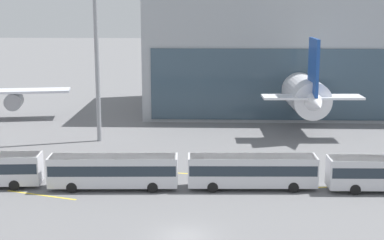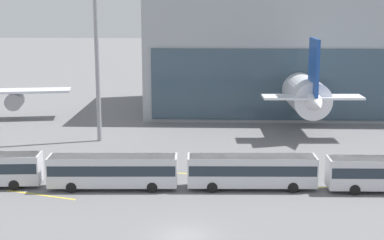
% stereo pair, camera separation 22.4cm
% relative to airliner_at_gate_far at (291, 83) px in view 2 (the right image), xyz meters
% --- Properties ---
extents(ground_plane, '(440.00, 440.00, 0.00)m').
position_rel_airliner_at_gate_far_xyz_m(ground_plane, '(-14.13, -48.25, -4.91)').
color(ground_plane, slate).
extents(airliner_at_gate_far, '(40.71, 43.84, 12.89)m').
position_rel_airliner_at_gate_far_xyz_m(airliner_at_gate_far, '(0.00, 0.00, 0.00)').
color(airliner_at_gate_far, white).
rests_on(airliner_at_gate_far, ground_plane).
extents(shuttle_bus_1, '(12.28, 3.10, 3.21)m').
position_rel_airliner_at_gate_far_xyz_m(shuttle_bus_1, '(-21.42, -37.15, -3.02)').
color(shuttle_bus_1, silver).
rests_on(shuttle_bus_1, ground_plane).
extents(shuttle_bus_2, '(12.26, 2.97, 3.21)m').
position_rel_airliner_at_gate_far_xyz_m(shuttle_bus_2, '(-8.25, -36.62, -3.02)').
color(shuttle_bus_2, silver).
rests_on(shuttle_bus_2, ground_plane).
extents(lane_stripe_1, '(10.87, 2.48, 0.01)m').
position_rel_airliner_at_gate_far_xyz_m(lane_stripe_1, '(1.56, -35.42, -4.91)').
color(lane_stripe_1, yellow).
rests_on(lane_stripe_1, ground_plane).
extents(lane_stripe_2, '(7.14, 2.55, 0.01)m').
position_rel_airliner_at_gate_far_xyz_m(lane_stripe_2, '(-27.84, -39.27, -4.91)').
color(lane_stripe_2, yellow).
rests_on(lane_stripe_2, ground_plane).
extents(lane_stripe_3, '(7.58, 1.83, 0.01)m').
position_rel_airliner_at_gate_far_xyz_m(lane_stripe_3, '(-15.47, -31.88, -4.91)').
color(lane_stripe_3, yellow).
rests_on(lane_stripe_3, ground_plane).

